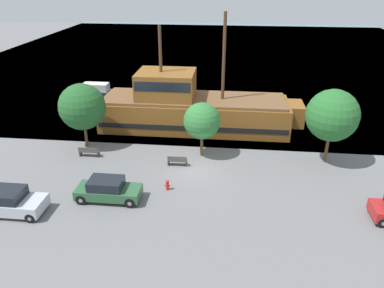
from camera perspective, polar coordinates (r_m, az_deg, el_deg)
name	(u,v)px	position (r m, az deg, el deg)	size (l,w,h in m)	color
ground_plane	(195,169)	(28.70, 0.52, -3.91)	(160.00, 160.00, 0.00)	slate
water_surface	(219,53)	(70.39, 4.17, 13.73)	(80.00, 80.00, 0.00)	slate
pirate_ship	(191,108)	(35.59, -0.13, 5.50)	(18.83, 5.32, 10.69)	brown
moored_boat_dockside	(100,92)	(45.96, -13.87, 7.64)	(7.41, 1.83, 1.73)	#2D333D
parked_car_curb_front	(108,190)	(25.43, -12.68, -6.80)	(4.23, 1.80, 1.53)	#2D5B38
parked_car_curb_mid	(7,201)	(26.29, -26.41, -7.85)	(4.64, 1.99, 1.62)	#B7BCC6
fire_hydrant	(167,185)	(26.07, -3.77, -6.19)	(0.42, 0.25, 0.76)	red
bench_promenade_east	(177,161)	(29.06, -2.24, -2.57)	(1.51, 0.45, 0.85)	#4C4742
bench_promenade_west	(89,152)	(31.56, -15.42, -1.14)	(1.64, 0.45, 0.85)	#4C4742
tree_row_east	(82,107)	(32.49, -16.39, 5.45)	(3.88, 3.88, 5.48)	brown
tree_row_mideast	(202,121)	(29.55, 1.53, 3.52)	(2.93, 2.93, 4.52)	brown
tree_row_midwest	(332,115)	(30.15, 20.60, 4.09)	(3.97, 3.97, 5.91)	brown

